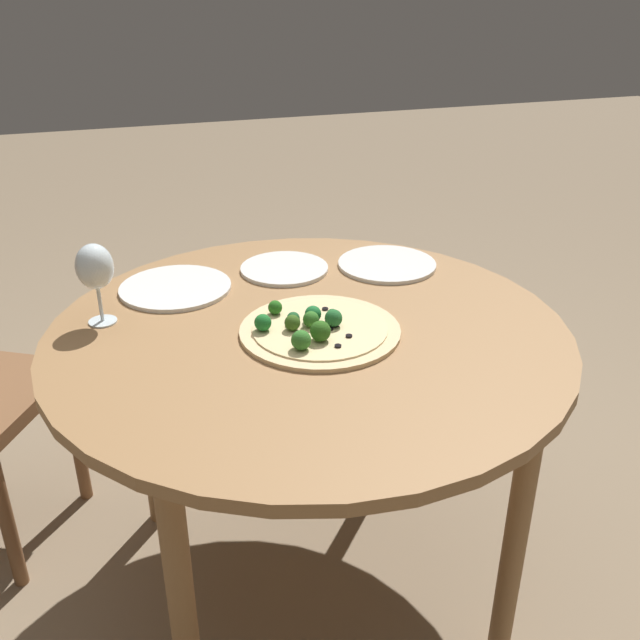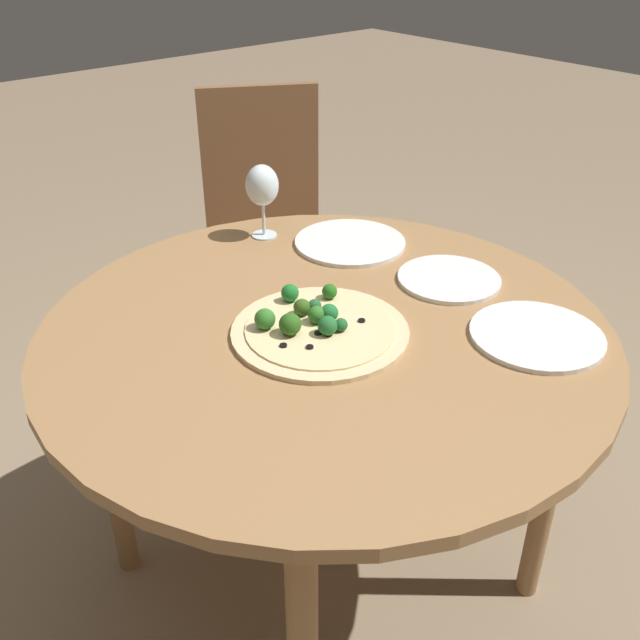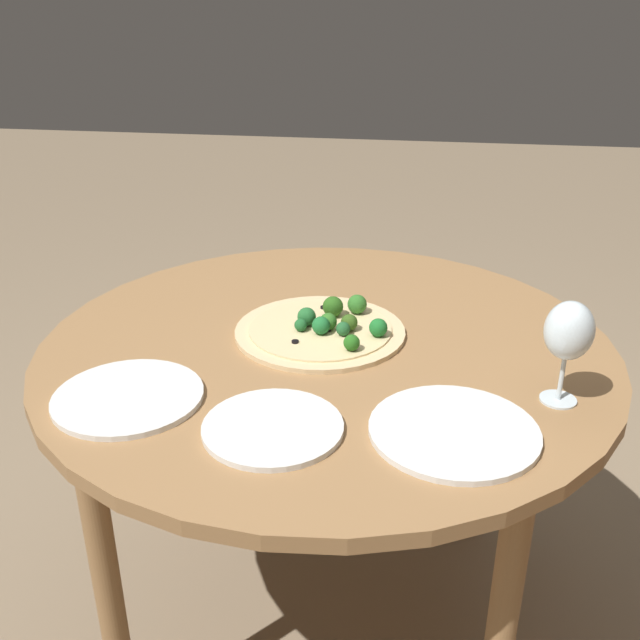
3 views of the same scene
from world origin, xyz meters
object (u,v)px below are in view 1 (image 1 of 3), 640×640
plate_near (175,288)px  plate_side (284,269)px  pizza (317,328)px  plate_far (387,264)px  wine_glass (95,268)px

plate_near → plate_side: bearing=97.1°
pizza → plate_near: (-0.32, -0.25, -0.01)m
pizza → plate_far: pizza is taller
pizza → plate_far: size_ratio=1.35×
pizza → wine_glass: 0.48m
wine_glass → plate_side: 0.50m
pizza → plate_near: size_ratio=1.28×
wine_glass → plate_near: (-0.13, 0.17, -0.12)m
wine_glass → pizza: bearing=65.6°
plate_near → wine_glass: bearing=-53.9°
plate_far → plate_near: bearing=-91.8°
wine_glass → plate_far: (-0.11, 0.72, -0.12)m
plate_far → plate_side: (-0.05, -0.26, 0.00)m
plate_near → plate_side: (-0.03, 0.28, 0.00)m
plate_near → plate_far: bearing=88.2°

